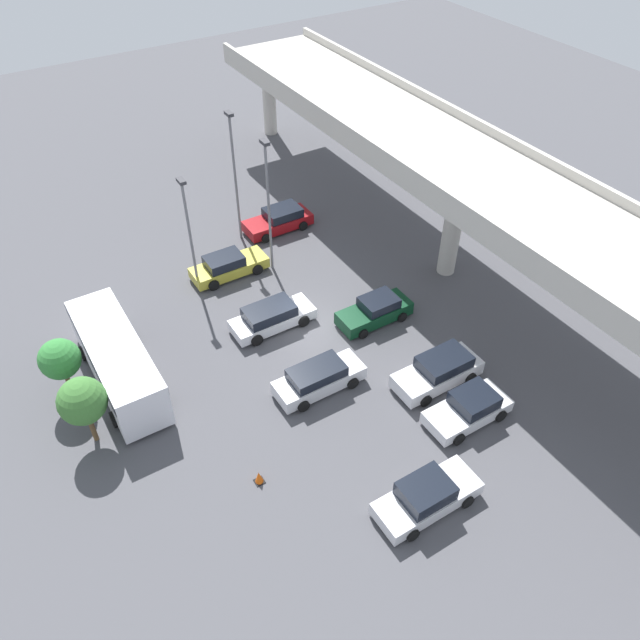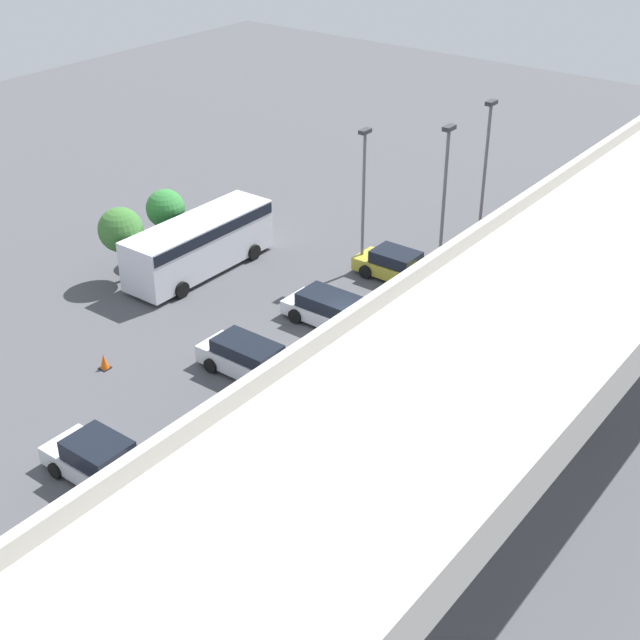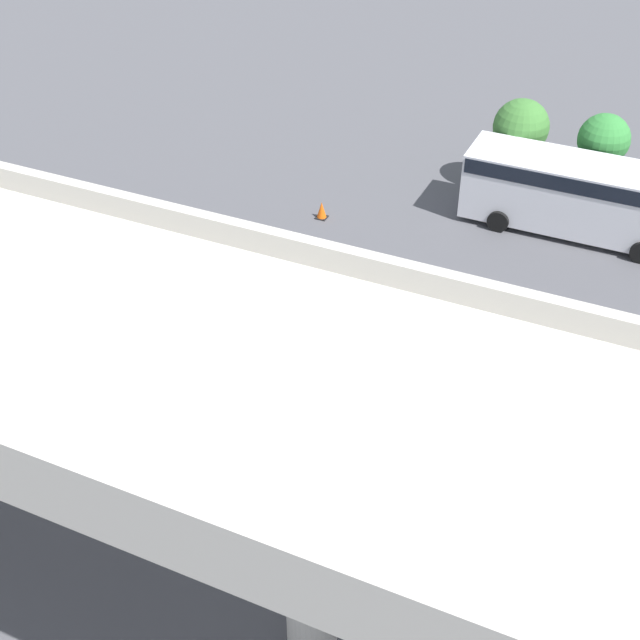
% 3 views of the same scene
% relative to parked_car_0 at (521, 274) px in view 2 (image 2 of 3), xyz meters
% --- Properties ---
extents(ground_plane, '(101.49, 101.49, 0.00)m').
position_rel_parked_car_0_xyz_m(ground_plane, '(9.86, -3.53, -0.73)').
color(ground_plane, '#4C4C51').
extents(highway_overpass, '(48.48, 7.48, 8.25)m').
position_rel_parked_car_0_xyz_m(highway_overpass, '(9.86, 6.73, 6.28)').
color(highway_overpass, '#BCB7AD').
rests_on(highway_overpass, ground_plane).
extents(parked_car_0, '(2.16, 4.72, 1.54)m').
position_rel_parked_car_0_xyz_m(parked_car_0, '(0.00, 0.00, 0.00)').
color(parked_car_0, maroon).
rests_on(parked_car_0, ground_plane).
extents(parked_car_1, '(2.03, 4.88, 1.49)m').
position_rel_parked_car_0_xyz_m(parked_car_1, '(2.95, -5.30, -0.03)').
color(parked_car_1, gold).
rests_on(parked_car_1, ground_plane).
extents(parked_car_2, '(2.08, 4.88, 1.48)m').
position_rel_parked_car_0_xyz_m(parked_car_2, '(8.70, -5.26, -0.01)').
color(parked_car_2, silver).
rests_on(parked_car_2, ground_plane).
extents(parked_car_3, '(2.00, 4.42, 1.54)m').
position_rel_parked_car_0_xyz_m(parked_car_3, '(11.38, 0.10, -0.02)').
color(parked_car_3, '#0C381E').
rests_on(parked_car_3, ground_plane).
extents(parked_car_4, '(2.00, 4.79, 1.53)m').
position_rel_parked_car_0_xyz_m(parked_car_4, '(14.22, -5.48, 0.02)').
color(parked_car_4, silver).
rests_on(parked_car_4, ground_plane).
extents(parked_car_5, '(2.17, 4.81, 1.63)m').
position_rel_parked_car_0_xyz_m(parked_car_5, '(17.06, 0.11, 0.05)').
color(parked_car_5, silver).
rests_on(parked_car_5, ground_plane).
extents(parked_car_6, '(2.18, 4.36, 1.53)m').
position_rel_parked_car_0_xyz_m(parked_car_6, '(19.76, -0.21, -0.03)').
color(parked_car_6, silver).
rests_on(parked_car_6, ground_plane).
extents(parked_car_7, '(2.13, 4.85, 1.61)m').
position_rel_parked_car_0_xyz_m(parked_car_7, '(22.56, -5.12, -0.00)').
color(parked_car_7, silver).
rests_on(parked_car_7, ground_plane).
extents(shuttle_bus, '(8.68, 2.83, 2.83)m').
position_rel_parked_car_0_xyz_m(shuttle_bus, '(8.38, -13.98, 0.96)').
color(shuttle_bus, silver).
rests_on(shuttle_bus, ground_plane).
extents(lamp_post_near_aisle, '(0.70, 0.35, 8.77)m').
position_rel_parked_car_0_xyz_m(lamp_post_near_aisle, '(3.76, -2.58, 4.36)').
color(lamp_post_near_aisle, slate).
rests_on(lamp_post_near_aisle, ground_plane).
extents(lamp_post_mid_lot, '(0.70, 0.35, 8.89)m').
position_rel_parked_car_0_xyz_m(lamp_post_mid_lot, '(-0.47, -2.75, 4.42)').
color(lamp_post_mid_lot, slate).
rests_on(lamp_post_mid_lot, ground_plane).
extents(lamp_post_by_overpass, '(0.70, 0.35, 7.51)m').
position_rel_parked_car_0_xyz_m(lamp_post_by_overpass, '(3.16, -7.47, 3.71)').
color(lamp_post_by_overpass, slate).
rests_on(lamp_post_by_overpass, ground_plane).
extents(tree_front_left, '(2.04, 2.04, 3.80)m').
position_rel_parked_car_0_xyz_m(tree_front_left, '(8.19, -16.52, 2.03)').
color(tree_front_left, brown).
rests_on(tree_front_left, ground_plane).
extents(tree_front_far_right, '(2.25, 2.25, 3.90)m').
position_rel_parked_car_0_xyz_m(tree_front_far_right, '(11.43, -16.33, 2.03)').
color(tree_front_far_right, brown).
rests_on(tree_front_far_right, ground_plane).
extents(traffic_cone, '(0.44, 0.44, 0.70)m').
position_rel_parked_car_0_xyz_m(traffic_cone, '(17.67, -10.75, -0.40)').
color(traffic_cone, black).
rests_on(traffic_cone, ground_plane).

